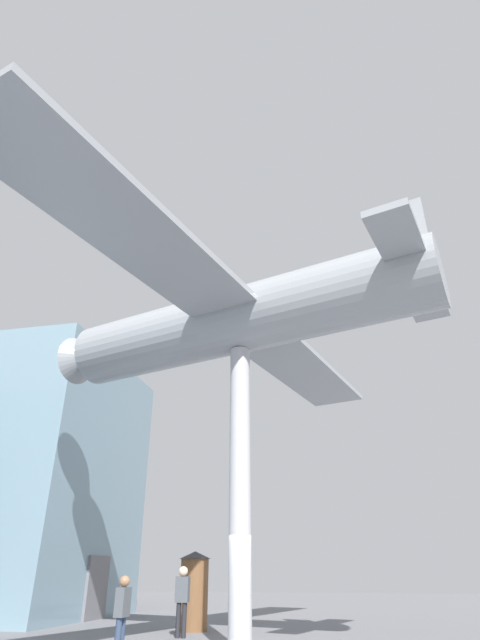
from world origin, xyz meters
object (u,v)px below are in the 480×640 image
(visitor_person, at_px, (182,595))
(visitor_second, at_px, (122,610))
(suspended_airplane, at_px, (235,321))
(support_pylon_central, at_px, (240,484))
(info_kiosk, at_px, (194,589))

(visitor_person, bearing_deg, visitor_second, 88.46)
(suspended_airplane, bearing_deg, visitor_second, 125.04)
(support_pylon_central, xyz_separation_m, info_kiosk, (5.00, 2.59, -2.52))
(info_kiosk, bearing_deg, visitor_person, -174.35)
(visitor_person, xyz_separation_m, visitor_second, (-3.92, 0.17, -0.16))
(support_pylon_central, relative_size, visitor_second, 4.58)
(visitor_person, xyz_separation_m, info_kiosk, (1.82, 0.18, 0.11))
(visitor_second, relative_size, info_kiosk, 0.70)
(suspended_airplane, height_order, visitor_second, suspended_airplane)
(support_pylon_central, distance_m, suspended_airplane, 4.72)
(visitor_second, bearing_deg, support_pylon_central, -71.72)
(suspended_airplane, relative_size, visitor_person, 9.59)
(support_pylon_central, height_order, visitor_second, support_pylon_central)
(support_pylon_central, height_order, suspended_airplane, suspended_airplane)
(visitor_person, distance_m, visitor_second, 3.92)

